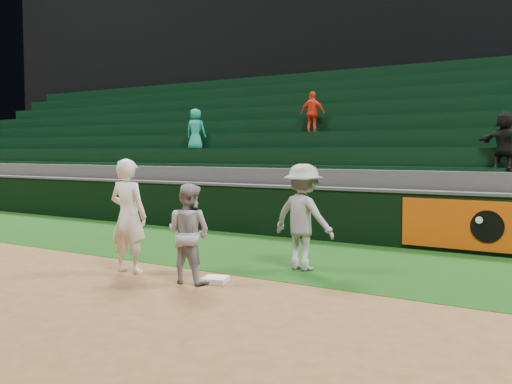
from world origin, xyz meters
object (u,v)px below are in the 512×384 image
Objects in this scene: first_base at (215,280)px; base_coach at (303,217)px; baserunner at (189,233)px; first_baseman at (128,216)px.

first_base is 0.20× the size of base_coach.
baserunner is 2.13m from base_coach.
baserunner is at bearing 172.16° from first_baseman.
base_coach is (2.42, 1.79, -0.04)m from first_baseman.
first_base is at bearing -179.47° from first_baseman.
baserunner is 0.85× the size of base_coach.
baserunner is at bearing -145.33° from first_base.
first_baseman is at bearing 44.83° from base_coach.
base_coach reaches higher than baserunner.
first_baseman reaches higher than first_base.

